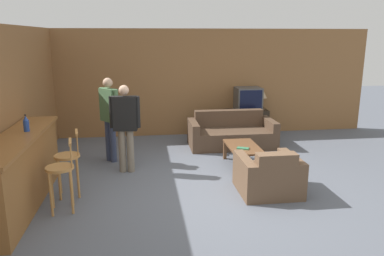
{
  "coord_description": "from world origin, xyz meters",
  "views": [
    {
      "loc": [
        -1.01,
        -5.43,
        2.41
      ],
      "look_at": [
        -0.17,
        0.89,
        0.85
      ],
      "focal_mm": 35.0,
      "sensor_mm": 36.0,
      "label": 1
    }
  ],
  "objects_px": {
    "bar_chair_near": "(61,173)",
    "table_lamp": "(262,94)",
    "bar_chair_mid": "(68,161)",
    "coffee_table": "(243,149)",
    "armchair_near": "(269,176)",
    "person_by_window": "(109,115)",
    "tv_unit": "(247,122)",
    "book_on_table": "(243,148)",
    "couch_far": "(231,134)",
    "tv": "(248,99)",
    "person_by_counter": "(125,124)",
    "bottle": "(26,124)"
  },
  "relations": [
    {
      "from": "bottle",
      "to": "book_on_table",
      "type": "relative_size",
      "value": 1.04
    },
    {
      "from": "armchair_near",
      "to": "person_by_window",
      "type": "distance_m",
      "value": 3.29
    },
    {
      "from": "coffee_table",
      "to": "bar_chair_mid",
      "type": "bearing_deg",
      "value": -162.37
    },
    {
      "from": "bar_chair_mid",
      "to": "table_lamp",
      "type": "xyz_separation_m",
      "value": [
        4.08,
        3.23,
        0.48
      ]
    },
    {
      "from": "coffee_table",
      "to": "couch_far",
      "type": "bearing_deg",
      "value": 85.76
    },
    {
      "from": "bar_chair_near",
      "to": "table_lamp",
      "type": "xyz_separation_m",
      "value": [
        4.08,
        3.77,
        0.48
      ]
    },
    {
      "from": "bar_chair_mid",
      "to": "armchair_near",
      "type": "relative_size",
      "value": 1.11
    },
    {
      "from": "book_on_table",
      "to": "person_by_window",
      "type": "xyz_separation_m",
      "value": [
        -2.45,
        0.84,
        0.52
      ]
    },
    {
      "from": "bar_chair_mid",
      "to": "coffee_table",
      "type": "height_order",
      "value": "bar_chair_mid"
    },
    {
      "from": "person_by_window",
      "to": "book_on_table",
      "type": "bearing_deg",
      "value": -19.03
    },
    {
      "from": "bar_chair_mid",
      "to": "coffee_table",
      "type": "relative_size",
      "value": 0.98
    },
    {
      "from": "bar_chair_mid",
      "to": "bottle",
      "type": "xyz_separation_m",
      "value": [
        -0.55,
        -0.02,
        0.61
      ]
    },
    {
      "from": "bottle",
      "to": "tv_unit",
      "type": "bearing_deg",
      "value": 37.22
    },
    {
      "from": "bar_chair_near",
      "to": "tv",
      "type": "distance_m",
      "value": 5.31
    },
    {
      "from": "person_by_counter",
      "to": "table_lamp",
      "type": "bearing_deg",
      "value": 34.98
    },
    {
      "from": "book_on_table",
      "to": "table_lamp",
      "type": "xyz_separation_m",
      "value": [
        1.12,
        2.46,
        0.62
      ]
    },
    {
      "from": "table_lamp",
      "to": "tv_unit",
      "type": "bearing_deg",
      "value": 180.0
    },
    {
      "from": "tv_unit",
      "to": "book_on_table",
      "type": "xyz_separation_m",
      "value": [
        -0.78,
        -2.46,
        0.09
      ]
    },
    {
      "from": "book_on_table",
      "to": "person_by_window",
      "type": "height_order",
      "value": "person_by_window"
    },
    {
      "from": "coffee_table",
      "to": "tv_unit",
      "type": "xyz_separation_m",
      "value": [
        0.72,
        2.27,
        -0.02
      ]
    },
    {
      "from": "couch_far",
      "to": "bottle",
      "type": "relative_size",
      "value": 7.52
    },
    {
      "from": "bar_chair_near",
      "to": "couch_far",
      "type": "xyz_separation_m",
      "value": [
        3.12,
        2.89,
        -0.29
      ]
    },
    {
      "from": "bar_chair_mid",
      "to": "person_by_window",
      "type": "relative_size",
      "value": 0.62
    },
    {
      "from": "armchair_near",
      "to": "person_by_window",
      "type": "bearing_deg",
      "value": 143.26
    },
    {
      "from": "couch_far",
      "to": "coffee_table",
      "type": "bearing_deg",
      "value": -94.24
    },
    {
      "from": "armchair_near",
      "to": "person_by_window",
      "type": "xyz_separation_m",
      "value": [
        -2.58,
        1.92,
        0.67
      ]
    },
    {
      "from": "tv",
      "to": "person_by_counter",
      "type": "distance_m",
      "value": 3.68
    },
    {
      "from": "bar_chair_near",
      "to": "tv",
      "type": "xyz_separation_m",
      "value": [
        3.73,
        3.76,
        0.36
      ]
    },
    {
      "from": "book_on_table",
      "to": "person_by_counter",
      "type": "relative_size",
      "value": 0.15
    },
    {
      "from": "armchair_near",
      "to": "coffee_table",
      "type": "xyz_separation_m",
      "value": [
        -0.07,
        1.27,
        0.07
      ]
    },
    {
      "from": "coffee_table",
      "to": "table_lamp",
      "type": "bearing_deg",
      "value": 64.93
    },
    {
      "from": "couch_far",
      "to": "bottle",
      "type": "distance_m",
      "value": 4.46
    },
    {
      "from": "tv",
      "to": "person_by_window",
      "type": "bearing_deg",
      "value": -153.44
    },
    {
      "from": "bottle",
      "to": "table_lamp",
      "type": "bearing_deg",
      "value": 35.1
    },
    {
      "from": "coffee_table",
      "to": "tv_unit",
      "type": "height_order",
      "value": "tv_unit"
    },
    {
      "from": "bar_chair_mid",
      "to": "couch_far",
      "type": "relative_size",
      "value": 0.54
    },
    {
      "from": "coffee_table",
      "to": "bar_chair_near",
      "type": "bearing_deg",
      "value": -153.66
    },
    {
      "from": "bottle",
      "to": "book_on_table",
      "type": "distance_m",
      "value": 3.67
    },
    {
      "from": "book_on_table",
      "to": "bar_chair_near",
      "type": "bearing_deg",
      "value": -156.16
    },
    {
      "from": "bottle",
      "to": "book_on_table",
      "type": "xyz_separation_m",
      "value": [
        3.5,
        0.79,
        -0.75
      ]
    },
    {
      "from": "bar_chair_near",
      "to": "coffee_table",
      "type": "relative_size",
      "value": 0.98
    },
    {
      "from": "bar_chair_near",
      "to": "tv",
      "type": "relative_size",
      "value": 1.66
    },
    {
      "from": "bar_chair_mid",
      "to": "person_by_counter",
      "type": "height_order",
      "value": "person_by_counter"
    },
    {
      "from": "coffee_table",
      "to": "bottle",
      "type": "bearing_deg",
      "value": -164.66
    },
    {
      "from": "bar_chair_near",
      "to": "bar_chair_mid",
      "type": "distance_m",
      "value": 0.53
    },
    {
      "from": "bar_chair_mid",
      "to": "person_by_counter",
      "type": "relative_size",
      "value": 0.64
    },
    {
      "from": "armchair_near",
      "to": "tv_unit",
      "type": "distance_m",
      "value": 3.6
    },
    {
      "from": "armchair_near",
      "to": "coffee_table",
      "type": "height_order",
      "value": "armchair_near"
    },
    {
      "from": "tv_unit",
      "to": "bottle",
      "type": "height_order",
      "value": "bottle"
    },
    {
      "from": "couch_far",
      "to": "coffee_table",
      "type": "height_order",
      "value": "couch_far"
    }
  ]
}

